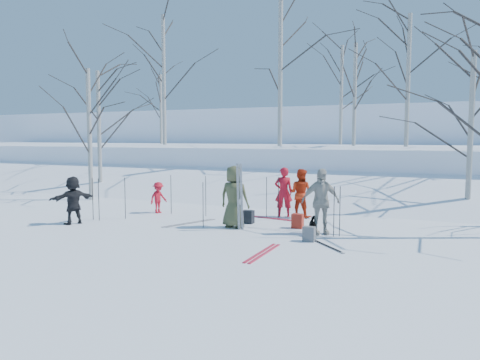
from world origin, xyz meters
The scene contains 39 objects.
ground centered at (0.00, 0.00, 0.00)m, with size 120.00×120.00×0.00m, color white.
snow_ramp centered at (0.00, 7.00, 0.15)m, with size 70.00×9.50×1.40m, color white.
snow_plateau centered at (0.00, 17.00, 1.00)m, with size 70.00×18.00×2.20m, color white.
far_hill centered at (0.00, 38.00, 2.00)m, with size 90.00×30.00×6.00m, color white.
skier_olive_center centered at (0.30, 0.48, 0.91)m, with size 0.89×0.58×1.82m, color #42462A.
skier_red_north centered at (0.94, 2.90, 0.82)m, with size 0.60×0.39×1.65m, color red.
skier_redor_behind centered at (1.50, 3.00, 0.80)m, with size 0.78×0.61×1.60m, color red.
skier_red_seated centered at (-3.24, 1.71, 0.54)m, with size 0.70×0.40×1.08m, color red.
skier_cream_east centered at (2.82, 0.65, 0.90)m, with size 1.05×0.44×1.80m, color beige.
skier_grey_west centered at (-4.37, -1.11, 0.73)m, with size 1.36×0.43×1.46m, color black.
dog centered at (2.73, 0.42, 0.25)m, with size 0.27×0.60×0.51m, color black.
upright_ski_left centered at (0.56, 0.20, 0.95)m, with size 0.07×0.02×1.90m, color silver.
upright_ski_right centered at (0.64, 0.24, 0.95)m, with size 0.07×0.02×1.90m, color silver.
ski_pair_a centered at (-1.23, 0.47, 0.01)m, with size 0.84×1.85×0.02m, color silver, non-canonical shape.
ski_pair_b centered at (2.23, -2.00, 0.01)m, with size 0.25×1.90×0.02m, color #B51930, non-canonical shape.
ski_pair_c centered at (3.21, -0.52, 0.01)m, with size 1.46×1.51×0.02m, color silver, non-canonical shape.
ski_pair_d centered at (0.60, 2.37, 0.01)m, with size 1.91×0.49×0.02m, color #B51930, non-canonical shape.
ski_pole_a centered at (-0.52, 0.09, 0.67)m, with size 0.02×0.02×1.34m, color black.
ski_pole_b centered at (0.52, 2.43, 0.67)m, with size 0.02×0.02×1.34m, color black.
ski_pole_c centered at (3.37, 0.59, 0.67)m, with size 0.02×0.02×1.34m, color black.
ski_pole_d centered at (3.24, 0.48, 0.67)m, with size 0.02×0.02×1.34m, color black.
ski_pole_e centered at (-2.76, 1.77, 0.67)m, with size 0.02×0.02×1.34m, color black.
ski_pole_f centered at (-4.08, -0.32, 0.67)m, with size 0.02×0.02×1.34m, color black.
ski_pole_g centered at (-1.45, 1.88, 0.67)m, with size 0.02×0.02×1.34m, color black.
ski_pole_h centered at (-3.54, 0.29, 0.67)m, with size 0.02×0.02×1.34m, color black.
ski_pole_i centered at (-4.35, -0.30, 0.67)m, with size 0.02×0.02×1.34m, color black.
ski_pole_j centered at (0.86, 2.62, 0.67)m, with size 0.02×0.02×1.34m, color black.
backpack_red centered at (2.01, 1.17, 0.21)m, with size 0.32×0.22×0.42m, color #A22618.
backpack_grey centered at (2.82, -0.36, 0.19)m, with size 0.30×0.20×0.38m, color #575A5E.
backpack_dark centered at (0.39, 1.26, 0.20)m, with size 0.34×0.24×0.40m, color black.
birch_plateau_a centered at (1.33, 11.94, 4.73)m, with size 4.14×4.14×5.05m, color silver, non-canonical shape.
birch_plateau_c centered at (3.94, 10.73, 5.14)m, with size 4.72×4.72×5.88m, color silver, non-canonical shape.
birch_plateau_d centered at (-9.24, 10.87, 5.85)m, with size 5.71×5.71×7.30m, color silver, non-canonical shape.
birch_plateau_e centered at (-11.39, 13.61, 4.41)m, with size 3.70×3.70×4.43m, color silver, non-canonical shape.
birch_plateau_f centered at (-0.27, 15.91, 5.08)m, with size 4.63×4.63×5.75m, color silver, non-canonical shape.
birch_plateau_h centered at (-1.84, 9.93, 5.82)m, with size 5.67×5.67×7.25m, color silver, non-canonical shape.
birch_edge_a centered at (-7.83, 3.36, 2.73)m, with size 4.42×4.42×5.46m, color silver, non-canonical shape.
birch_edge_d centered at (-9.43, 5.71, 2.88)m, with size 4.63×4.63×5.76m, color silver, non-canonical shape.
birch_edge_e centered at (6.48, 5.93, 2.75)m, with size 4.45×4.45×5.50m, color silver, non-canonical shape.
Camera 1 is at (6.23, -11.64, 2.64)m, focal length 35.00 mm.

